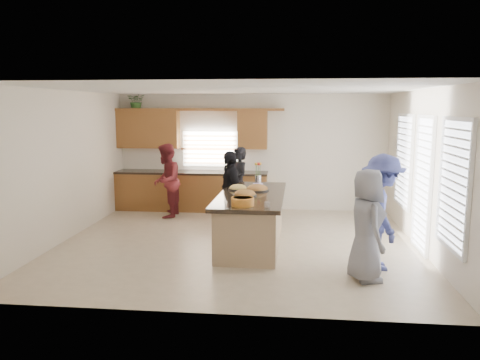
# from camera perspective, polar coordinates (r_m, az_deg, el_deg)

# --- Properties ---
(floor) EXTENTS (6.50, 6.50, 0.00)m
(floor) POSITION_cam_1_polar(r_m,az_deg,el_deg) (8.72, -0.31, -7.70)
(floor) COLOR beige
(floor) RESTS_ON ground
(room_shell) EXTENTS (6.52, 6.02, 2.81)m
(room_shell) POSITION_cam_1_polar(r_m,az_deg,el_deg) (8.38, -0.32, 4.85)
(room_shell) COLOR silver
(room_shell) RESTS_ON ground
(back_cabinetry) EXTENTS (4.08, 0.66, 2.46)m
(back_cabinetry) POSITION_cam_1_polar(r_m,az_deg,el_deg) (11.41, -6.14, 0.89)
(back_cabinetry) COLOR brown
(back_cabinetry) RESTS_ON ground
(right_wall_glazing) EXTENTS (0.06, 4.00, 2.25)m
(right_wall_glazing) POSITION_cam_1_polar(r_m,az_deg,el_deg) (8.57, 21.50, 0.56)
(right_wall_glazing) COLOR white
(right_wall_glazing) RESTS_ON ground
(island) EXTENTS (1.20, 2.72, 0.95)m
(island) POSITION_cam_1_polar(r_m,az_deg,el_deg) (8.50, 1.41, -4.99)
(island) COLOR tan
(island) RESTS_ON ground
(platter_front) EXTENTS (0.41, 0.41, 0.17)m
(platter_front) POSITION_cam_1_polar(r_m,az_deg,el_deg) (8.21, 0.60, -1.74)
(platter_front) COLOR black
(platter_front) RESTS_ON island
(platter_mid) EXTENTS (0.44, 0.44, 0.18)m
(platter_mid) POSITION_cam_1_polar(r_m,az_deg,el_deg) (8.73, 2.12, -1.10)
(platter_mid) COLOR black
(platter_mid) RESTS_ON island
(platter_back) EXTENTS (0.36, 0.36, 0.15)m
(platter_back) POSITION_cam_1_polar(r_m,az_deg,el_deg) (8.80, -0.24, -1.01)
(platter_back) COLOR black
(platter_back) RESTS_ON island
(salad_bowl) EXTENTS (0.36, 0.36, 0.14)m
(salad_bowl) POSITION_cam_1_polar(r_m,az_deg,el_deg) (7.37, 0.32, -2.59)
(salad_bowl) COLOR orange
(salad_bowl) RESTS_ON island
(clear_cup) EXTENTS (0.09, 0.09, 0.09)m
(clear_cup) POSITION_cam_1_polar(r_m,az_deg,el_deg) (7.28, 3.32, -2.99)
(clear_cup) COLOR white
(clear_cup) RESTS_ON island
(plate_stack) EXTENTS (0.20, 0.20, 0.05)m
(plate_stack) POSITION_cam_1_polar(r_m,az_deg,el_deg) (9.22, 2.20, -0.58)
(plate_stack) COLOR #AF8ECF
(plate_stack) RESTS_ON island
(flower_vase) EXTENTS (0.14, 0.14, 0.42)m
(flower_vase) POSITION_cam_1_polar(r_m,az_deg,el_deg) (9.57, 2.21, 0.93)
(flower_vase) COLOR silver
(flower_vase) RESTS_ON island
(potted_plant) EXTENTS (0.49, 0.44, 0.47)m
(potted_plant) POSITION_cam_1_polar(r_m,az_deg,el_deg) (11.73, -12.48, 9.40)
(potted_plant) COLOR #376528
(potted_plant) RESTS_ON back_cabinetry
(woman_left_back) EXTENTS (0.61, 0.70, 1.62)m
(woman_left_back) POSITION_cam_1_polar(r_m,az_deg,el_deg) (10.37, -0.14, -0.43)
(woman_left_back) COLOR black
(woman_left_back) RESTS_ON ground
(woman_left_mid) EXTENTS (0.65, 0.83, 1.68)m
(woman_left_mid) POSITION_cam_1_polar(r_m,az_deg,el_deg) (10.71, -8.97, -0.09)
(woman_left_mid) COLOR maroon
(woman_left_mid) RESTS_ON ground
(woman_left_front) EXTENTS (0.76, 1.04, 1.64)m
(woman_left_front) POSITION_cam_1_polar(r_m,az_deg,el_deg) (9.30, -1.22, -1.46)
(woman_left_front) COLOR black
(woman_left_front) RESTS_ON ground
(woman_right_back) EXTENTS (0.67, 1.16, 1.79)m
(woman_right_back) POSITION_cam_1_polar(r_m,az_deg,el_deg) (7.53, 16.93, -3.74)
(woman_right_back) COLOR #3F4689
(woman_right_back) RESTS_ON ground
(woman_right_front) EXTENTS (0.67, 0.88, 1.63)m
(woman_right_front) POSITION_cam_1_polar(r_m,az_deg,el_deg) (6.97, 15.16, -5.35)
(woman_right_front) COLOR slate
(woman_right_front) RESTS_ON ground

